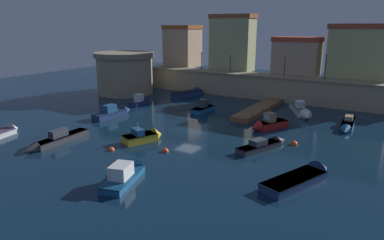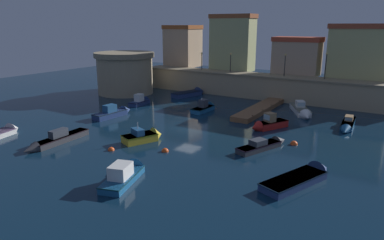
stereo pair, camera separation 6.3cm
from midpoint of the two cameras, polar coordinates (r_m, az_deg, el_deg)
name	(u,v)px [view 1 (the left image)]	position (r m, az deg, el deg)	size (l,w,h in m)	color
ground_plane	(188,127)	(39.49, -0.67, -1.22)	(109.63, 109.63, 0.00)	#0C2338
quay_wall	(256,86)	(56.69, 10.32, 5.53)	(41.08, 4.01, 3.71)	tan
old_town_backdrop	(277,49)	(59.56, 13.60, 11.23)	(38.60, 6.24, 9.46)	tan
fortress_tower	(125,73)	(59.95, -10.91, 7.58)	(9.86, 9.86, 6.82)	tan
pier_dock	(260,109)	(47.71, 10.90, 1.78)	(2.31, 13.47, 0.70)	brown
quay_lamp_0	(202,58)	(60.51, 1.53, 10.06)	(0.32, 0.32, 2.97)	black
quay_lamp_1	(230,59)	(57.98, 6.24, 9.84)	(0.32, 0.32, 3.13)	black
quay_lamp_2	(285,61)	(54.73, 14.86, 9.24)	(0.32, 0.32, 3.34)	black
quay_lamp_3	(326,62)	(53.30, 20.95, 8.87)	(0.32, 0.32, 3.77)	black
moored_boat_0	(145,136)	(35.21, -7.68, -2.64)	(3.23, 4.45, 2.48)	gold
moored_boat_1	(115,112)	(45.37, -12.54, 1.24)	(1.87, 5.91, 1.94)	navy
moored_boat_2	(302,111)	(47.40, 17.37, 1.46)	(4.72, 7.10, 1.93)	white
moored_boat_3	(305,176)	(27.68, 17.88, -8.70)	(4.20, 7.19, 1.73)	navy
moored_boat_4	(267,124)	(39.82, 12.12, -0.65)	(3.44, 4.96, 2.07)	red
moored_boat_5	(206,107)	(47.29, 2.20, 2.08)	(1.70, 4.92, 2.32)	#195689
moored_boat_6	(54,140)	(36.38, -21.55, -3.11)	(1.59, 7.45, 1.63)	#333338
moored_boat_7	(266,144)	(33.65, 11.86, -3.91)	(3.43, 6.20, 1.38)	#333338
moored_boat_8	(192,93)	(57.45, -0.08, 4.41)	(3.63, 6.65, 1.80)	navy
moored_boat_9	(3,132)	(41.68, -28.43, -1.79)	(2.54, 4.96, 2.45)	silver
moored_boat_10	(347,125)	(42.98, 23.95, -0.71)	(1.61, 6.78, 1.41)	#195689
moored_boat_11	(142,101)	(51.61, -8.24, 3.08)	(1.66, 4.36, 1.99)	navy
moored_boat_12	(128,172)	(27.08, -10.52, -8.40)	(3.20, 5.94, 2.04)	#195689
mooring_buoy_0	(165,151)	(32.22, -4.44, -5.14)	(0.65, 0.65, 0.65)	#EA4C19
mooring_buoy_1	(111,150)	(33.28, -13.07, -4.83)	(0.62, 0.62, 0.62)	#EA4C19
mooring_buoy_2	(294,144)	(35.38, 16.22, -3.83)	(0.73, 0.73, 0.73)	#EA4C19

